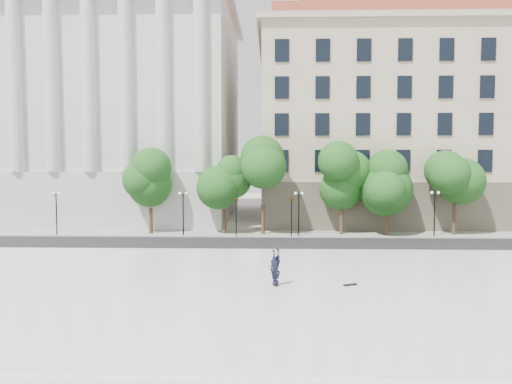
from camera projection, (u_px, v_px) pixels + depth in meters
ground at (211, 310)px, 24.32m from camera, size 160.00×160.00×0.00m
plaza at (217, 290)px, 27.30m from camera, size 44.00×22.00×0.45m
street at (236, 245)px, 42.27m from camera, size 60.00×8.00×0.02m
far_sidewalk at (240, 234)px, 48.25m from camera, size 60.00×4.00×0.12m
building_west at (112, 114)px, 62.37m from camera, size 31.50×27.65×25.60m
building_east at (408, 127)px, 61.77m from camera, size 36.00×26.15×23.00m
traffic_light_west at (236, 198)px, 46.31m from camera, size 0.35×1.64×4.16m
traffic_light_east at (292, 198)px, 46.16m from camera, size 0.75×1.76×4.19m
person_lying at (275, 281)px, 27.19m from camera, size 1.93×1.96×0.55m
skateboard at (350, 285)px, 27.30m from camera, size 0.80×0.50×0.08m
street_trees at (322, 182)px, 47.26m from camera, size 32.98×5.02×7.93m
lamp_posts at (243, 206)px, 46.64m from camera, size 36.38×0.28×4.33m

